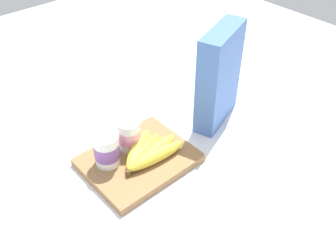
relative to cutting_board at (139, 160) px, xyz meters
The scene contains 6 objects.
ground_plane 0.01m from the cutting_board, ahead, with size 2.40×2.40×0.00m, color white.
cutting_board is the anchor object (origin of this frame).
cereal_box 0.33m from the cutting_board, ahead, with size 0.20×0.06×0.30m, color #4770B7.
yogurt_cup_front 0.10m from the cutting_board, 152.83° to the left, with size 0.07×0.07×0.09m.
yogurt_cup_back 0.07m from the cutting_board, 79.58° to the left, with size 0.07×0.07×0.09m.
banana_bunch 0.04m from the cutting_board, 42.14° to the right, with size 0.19×0.13×0.04m.
Camera 1 is at (-0.42, -0.60, 0.73)m, focal length 40.23 mm.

